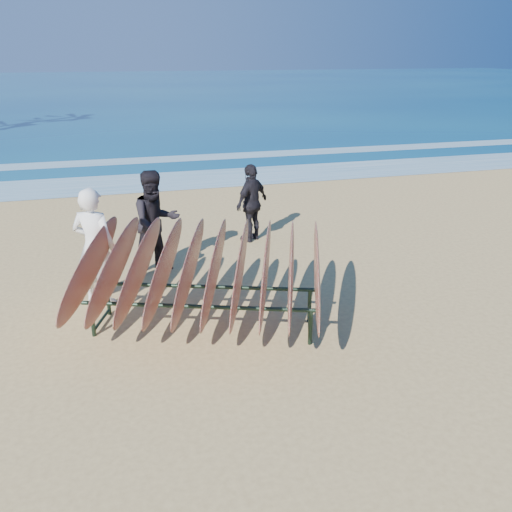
{
  "coord_description": "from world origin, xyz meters",
  "views": [
    {
      "loc": [
        -1.93,
        -6.11,
        3.68
      ],
      "look_at": [
        0.0,
        0.8,
        0.95
      ],
      "focal_mm": 38.0,
      "sensor_mm": 36.0,
      "label": 1
    }
  ],
  "objects_px": {
    "surfboard_rack": "(202,270)",
    "person_dark_a": "(156,223)",
    "person_dark_b": "(252,203)",
    "person_white": "(95,247)"
  },
  "relations": [
    {
      "from": "surfboard_rack",
      "to": "person_dark_b",
      "type": "bearing_deg",
      "value": 84.71
    },
    {
      "from": "person_white",
      "to": "surfboard_rack",
      "type": "bearing_deg",
      "value": 166.04
    },
    {
      "from": "surfboard_rack",
      "to": "person_dark_a",
      "type": "height_order",
      "value": "person_dark_a"
    },
    {
      "from": "person_dark_b",
      "to": "person_white",
      "type": "bearing_deg",
      "value": -2.14
    },
    {
      "from": "surfboard_rack",
      "to": "person_dark_b",
      "type": "height_order",
      "value": "person_dark_b"
    },
    {
      "from": "person_white",
      "to": "person_dark_a",
      "type": "xyz_separation_m",
      "value": [
        1.01,
        1.01,
        -0.01
      ]
    },
    {
      "from": "person_dark_b",
      "to": "person_dark_a",
      "type": "bearing_deg",
      "value": -7.43
    },
    {
      "from": "person_dark_a",
      "to": "person_dark_b",
      "type": "relative_size",
      "value": 1.15
    },
    {
      "from": "surfboard_rack",
      "to": "person_dark_b",
      "type": "xyz_separation_m",
      "value": [
        1.65,
        3.5,
        -0.11
      ]
    },
    {
      "from": "surfboard_rack",
      "to": "person_dark_a",
      "type": "distance_m",
      "value": 2.32
    }
  ]
}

